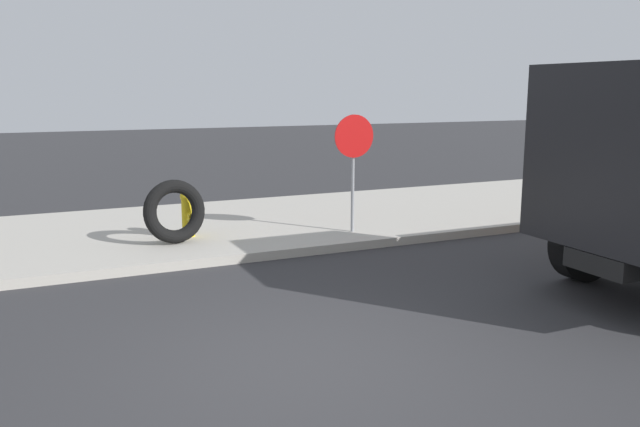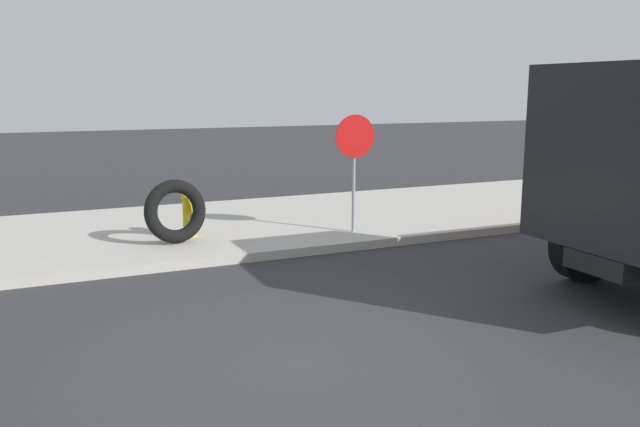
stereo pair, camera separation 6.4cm
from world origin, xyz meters
The scene contains 5 objects.
ground_plane centered at (0.00, 0.00, 0.00)m, with size 80.00×80.00×0.00m, color #2D2D30.
sidewalk_curb centered at (0.00, 6.50, 0.07)m, with size 36.00×5.00×0.15m, color #ADA89E.
fire_hydrant centered at (0.14, 5.61, 0.59)m, with size 0.25×0.57×0.83m.
loose_tire centered at (-0.18, 5.18, 0.69)m, with size 1.07×1.07×0.22m, color black.
stop_sign centered at (2.94, 4.75, 1.61)m, with size 0.76×0.08×2.11m.
Camera 1 is at (-2.42, -5.55, 2.69)m, focal length 36.75 mm.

